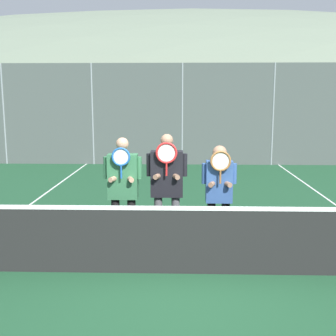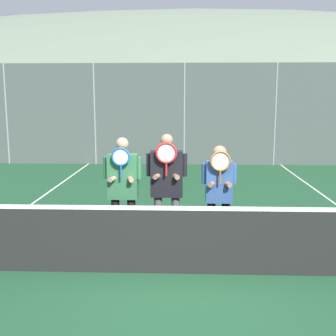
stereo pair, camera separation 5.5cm
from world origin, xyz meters
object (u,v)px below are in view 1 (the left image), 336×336
object	(u,v)px
car_left_of_center	(180,130)
car_far_left	(62,131)
player_center_left	(167,183)
player_leftmost	(123,186)
car_center	(306,131)
player_center_right	(219,190)

from	to	relation	value
car_left_of_center	car_far_left	bearing A→B (deg)	179.08
car_left_of_center	player_center_left	bearing A→B (deg)	-90.99
player_leftmost	car_far_left	xyz separation A→B (m)	(-4.43, 12.47, -0.18)
car_far_left	car_center	size ratio (longest dim) A/B	0.91
player_center_left	car_far_left	size ratio (longest dim) A/B	0.43
car_left_of_center	player_leftmost	bearing A→B (deg)	-94.10
player_leftmost	player_center_right	size ratio (longest dim) A/B	1.07
player_center_left	car_far_left	bearing A→B (deg)	112.37
player_center_left	car_left_of_center	bearing A→B (deg)	89.01
player_leftmost	car_far_left	world-z (taller)	player_leftmost
car_far_left	car_center	xyz separation A→B (m)	(10.84, -0.15, 0.02)
player_center_left	player_center_right	world-z (taller)	player_center_left
player_center_right	car_center	distance (m)	13.22
player_center_left	car_center	distance (m)	13.53
player_leftmost	car_left_of_center	xyz separation A→B (m)	(0.89, 12.38, -0.11)
player_center_right	car_left_of_center	distance (m)	12.34
player_center_right	car_left_of_center	bearing A→B (deg)	92.77
player_leftmost	car_far_left	size ratio (longest dim) A/B	0.42
player_center_left	player_center_right	distance (m)	0.81
player_leftmost	car_center	size ratio (longest dim) A/B	0.39
car_center	player_center_right	bearing A→B (deg)	-111.87
player_leftmost	player_center_right	distance (m)	1.48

